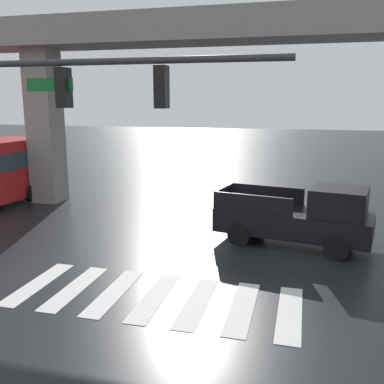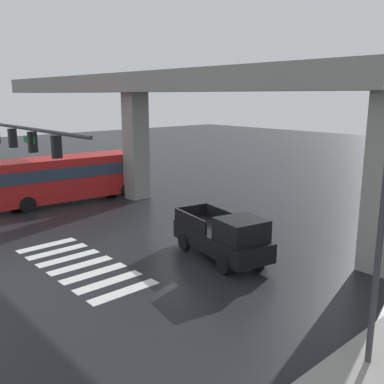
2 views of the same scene
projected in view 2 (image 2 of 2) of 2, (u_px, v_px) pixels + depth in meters
ground_plane at (182, 237)px, 21.63m from camera, size 120.00×120.00×0.00m
crosswalk_stripes at (81, 265)px, 18.01m from camera, size 7.15×2.80×0.01m
elevated_overpass at (229, 90)px, 22.13m from camera, size 53.47×2.59×8.31m
pickup_truck at (225, 237)px, 18.53m from camera, size 5.37×2.84×2.08m
city_bus at (67, 176)px, 28.50m from camera, size 3.44×10.97×2.99m
traffic_signal_mast at (12, 147)px, 19.23m from camera, size 10.89×0.32×6.20m
street_lamp_near_corner at (384, 197)px, 10.34m from camera, size 0.44×0.70×7.24m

